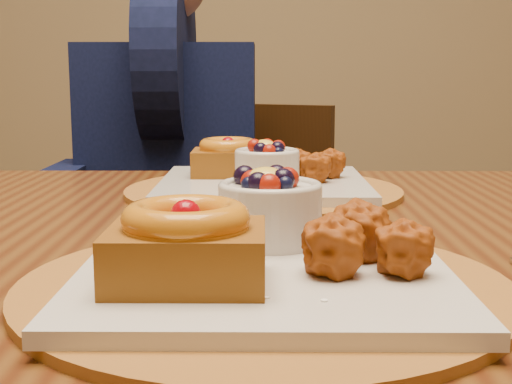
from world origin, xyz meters
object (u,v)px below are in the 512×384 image
at_px(chair_far, 238,258).
at_px(diner, 168,124).
at_px(place_setting_far, 262,179).
at_px(place_setting_near, 261,258).
at_px(dining_table, 264,298).

distance_m(chair_far, diner, 0.41).
height_order(place_setting_far, chair_far, chair_far).
distance_m(place_setting_near, chair_far, 1.22).
xyz_separation_m(dining_table, place_setting_near, (-0.00, -0.22, 0.10)).
distance_m(dining_table, place_setting_far, 0.24).
relative_size(place_setting_near, place_setting_far, 1.00).
bearing_deg(place_setting_far, place_setting_near, -90.08).
xyz_separation_m(dining_table, chair_far, (-0.06, 0.96, -0.21)).
relative_size(place_setting_near, diner, 0.50).
bearing_deg(place_setting_near, diner, 101.28).
height_order(place_setting_near, chair_far, place_setting_near).
xyz_separation_m(place_setting_near, diner, (-0.20, 1.02, 0.03)).
relative_size(dining_table, chair_far, 1.90).
bearing_deg(dining_table, place_setting_far, 90.57).
height_order(chair_far, diner, diner).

